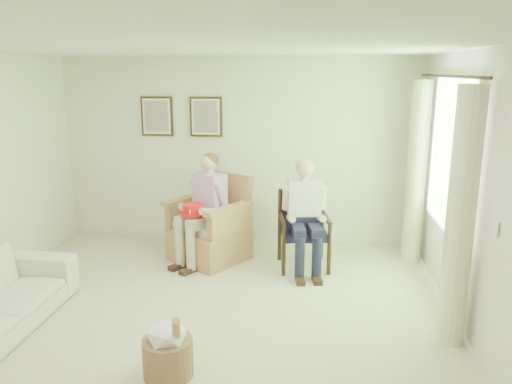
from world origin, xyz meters
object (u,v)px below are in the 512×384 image
at_px(person_dark, 304,209).
at_px(wicker_armchair, 210,233).
at_px(wood_armchair, 304,226).
at_px(person_wicker, 207,201).
at_px(red_hat, 193,211).
at_px(hatbox, 168,349).

bearing_deg(person_dark, wicker_armchair, 159.82).
bearing_deg(wood_armchair, person_wicker, 173.74).
relative_size(person_wicker, person_dark, 1.03).
xyz_separation_m(wicker_armchair, wood_armchair, (1.22, -0.08, 0.16)).
distance_m(wicker_armchair, person_wicker, 0.49).
height_order(person_dark, red_hat, person_dark).
height_order(wood_armchair, person_dark, person_dark).
bearing_deg(wicker_armchair, hatbox, -52.19).
height_order(wicker_armchair, person_wicker, person_wicker).
relative_size(wood_armchair, hatbox, 1.54).
height_order(wood_armchair, red_hat, wood_armchair).
bearing_deg(red_hat, hatbox, -81.67).
distance_m(person_dark, hatbox, 2.63).
bearing_deg(person_wicker, red_hat, -98.41).
relative_size(wood_armchair, red_hat, 2.97).
distance_m(person_wicker, person_dark, 1.22).
bearing_deg(hatbox, wicker_armchair, 94.21).
bearing_deg(person_wicker, person_dark, 29.57).
bearing_deg(red_hat, person_dark, 3.11).
bearing_deg(person_dark, person_wicker, 166.52).
height_order(wicker_armchair, red_hat, wicker_armchair).
xyz_separation_m(person_dark, red_hat, (-1.36, -0.07, -0.05)).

